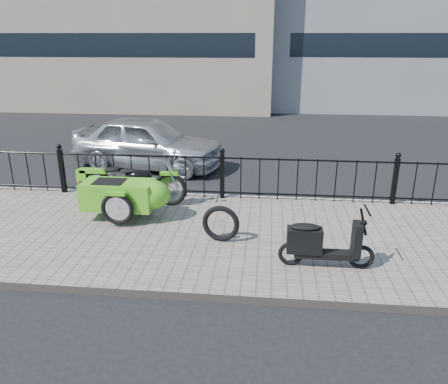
# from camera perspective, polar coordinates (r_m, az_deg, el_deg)

# --- Properties ---
(ground) EXTENTS (120.00, 120.00, 0.00)m
(ground) POSITION_cam_1_polar(r_m,az_deg,el_deg) (8.14, -1.19, -4.68)
(ground) COLOR black
(ground) RESTS_ON ground
(sidewalk) EXTENTS (30.00, 3.80, 0.12)m
(sidewalk) POSITION_cam_1_polar(r_m,az_deg,el_deg) (7.66, -1.65, -5.80)
(sidewalk) COLOR #686058
(sidewalk) RESTS_ON ground
(curb) EXTENTS (30.00, 0.10, 0.12)m
(curb) POSITION_cam_1_polar(r_m,az_deg,el_deg) (9.44, -0.13, -0.76)
(curb) COLOR gray
(curb) RESTS_ON ground
(iron_fence) EXTENTS (14.11, 0.11, 1.08)m
(iron_fence) POSITION_cam_1_polar(r_m,az_deg,el_deg) (9.14, -0.22, 2.03)
(iron_fence) COLOR black
(iron_fence) RESTS_ON sidewalk
(motorcycle_sidecar) EXTENTS (2.28, 1.48, 0.98)m
(motorcycle_sidecar) POSITION_cam_1_polar(r_m,az_deg,el_deg) (8.38, -12.17, -0.03)
(motorcycle_sidecar) COLOR black
(motorcycle_sidecar) RESTS_ON sidewalk
(scooter) EXTENTS (1.40, 0.41, 0.95)m
(scooter) POSITION_cam_1_polar(r_m,az_deg,el_deg) (6.58, 12.42, -6.63)
(scooter) COLOR black
(scooter) RESTS_ON sidewalk
(spare_tire) EXTENTS (0.64, 0.16, 0.63)m
(spare_tire) POSITION_cam_1_polar(r_m,az_deg,el_deg) (7.23, -0.43, -4.14)
(spare_tire) COLOR black
(spare_tire) RESTS_ON sidewalk
(sedan_car) EXTENTS (4.29, 2.42, 1.38)m
(sedan_car) POSITION_cam_1_polar(r_m,az_deg,el_deg) (11.87, -9.89, 6.38)
(sedan_car) COLOR silver
(sedan_car) RESTS_ON ground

